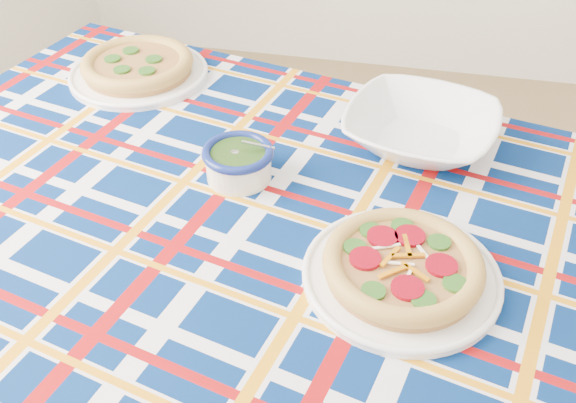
% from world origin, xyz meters
% --- Properties ---
extents(dining_table, '(1.93, 1.46, 0.81)m').
position_xyz_m(dining_table, '(-0.45, -0.27, 0.73)').
color(dining_table, brown).
rests_on(dining_table, floor).
extents(tablecloth, '(1.98, 1.50, 0.11)m').
position_xyz_m(tablecloth, '(-0.45, -0.27, 0.76)').
color(tablecloth, '#041F56').
rests_on(tablecloth, dining_table).
extents(main_focaccia_plate, '(0.35, 0.35, 0.06)m').
position_xyz_m(main_focaccia_plate, '(-0.26, -0.33, 0.85)').
color(main_focaccia_plate, '#A36F3A').
rests_on(main_focaccia_plate, tablecloth).
extents(pesto_bowl, '(0.17, 0.17, 0.08)m').
position_xyz_m(pesto_bowl, '(-0.58, -0.13, 0.86)').
color(pesto_bowl, black).
rests_on(pesto_bowl, tablecloth).
extents(serving_bowl, '(0.36, 0.36, 0.07)m').
position_xyz_m(serving_bowl, '(-0.25, 0.06, 0.85)').
color(serving_bowl, white).
rests_on(serving_bowl, tablecloth).
extents(second_focaccia_plate, '(0.41, 0.41, 0.06)m').
position_xyz_m(second_focaccia_plate, '(-0.92, 0.21, 0.85)').
color(second_focaccia_plate, '#A36F3A').
rests_on(second_focaccia_plate, tablecloth).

